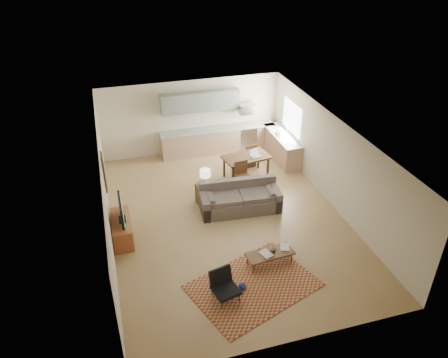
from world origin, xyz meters
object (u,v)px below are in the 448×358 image
object	(u,v)px
coffee_table	(270,258)
dining_table	(246,166)
sofa	(240,197)
armchair	(226,288)
tv_credenza	(122,229)
console_table	(206,193)

from	to	relation	value
coffee_table	dining_table	distance (m)	4.36
sofa	coffee_table	xyz separation A→B (m)	(-0.02, -2.48, -0.24)
sofa	dining_table	size ratio (longest dim) A/B	1.62
armchair	dining_table	size ratio (longest dim) A/B	0.48
tv_credenza	sofa	bearing A→B (deg)	6.82
coffee_table	console_table	xyz separation A→B (m)	(-0.86, 3.13, 0.14)
armchair	dining_table	world-z (taller)	dining_table
sofa	console_table	size ratio (longest dim) A/B	3.81
sofa	armchair	size ratio (longest dim) A/B	3.39
coffee_table	armchair	size ratio (longest dim) A/B	1.67
coffee_table	armchair	bearing A→B (deg)	-154.31
sofa	tv_credenza	xyz separation A→B (m)	(-3.47, -0.41, -0.12)
sofa	dining_table	xyz separation A→B (m)	(0.79, 1.80, -0.04)
console_table	dining_table	xyz separation A→B (m)	(1.67, 1.14, 0.06)
tv_credenza	dining_table	xyz separation A→B (m)	(4.26, 2.21, 0.08)
armchair	console_table	world-z (taller)	armchair
coffee_table	dining_table	xyz separation A→B (m)	(0.81, 4.28, 0.20)
tv_credenza	console_table	size ratio (longest dim) A/B	2.06
sofa	tv_credenza	size ratio (longest dim) A/B	1.85
armchair	coffee_table	bearing A→B (deg)	18.07
armchair	console_table	distance (m)	4.01
sofa	tv_credenza	distance (m)	3.50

